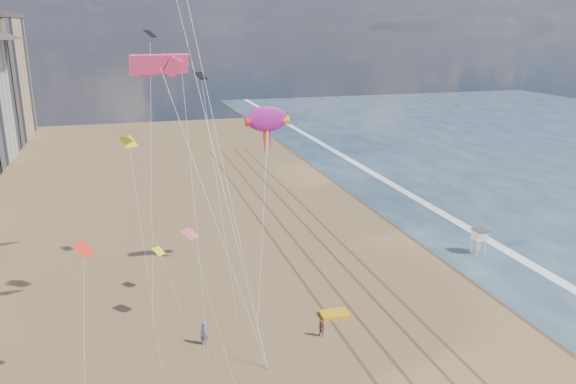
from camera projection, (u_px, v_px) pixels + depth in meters
The scene contains 9 objects.
wet_sand at pixel (420, 220), 72.96m from camera, with size 260.00×260.00×0.00m, color #42301E.
foam at pixel (448, 217), 74.07m from camera, with size 260.00×260.00×0.00m, color white.
tracks at pixel (327, 264), 59.38m from camera, with size 7.68×120.00×0.01m.
lifeguard_stand at pixel (480, 235), 61.58m from camera, with size 1.54×1.54×2.77m.
grounded_kite at pixel (335, 314), 48.70m from camera, with size 2.47×1.57×0.28m, color #FFAA15.
show_kite at pixel (267, 119), 53.55m from camera, with size 4.30×6.40×19.25m.
kite_flyer_a at pixel (205, 333), 44.03m from camera, with size 0.71×0.47×1.96m, color slate.
kite_flyer_b at pixel (321, 329), 45.20m from camera, with size 0.71×0.55×1.45m, color #9C554F.
small_kites at pixel (159, 144), 45.97m from camera, with size 11.93×19.25×20.11m.
Camera 1 is at (-16.54, -21.55, 24.07)m, focal length 35.00 mm.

